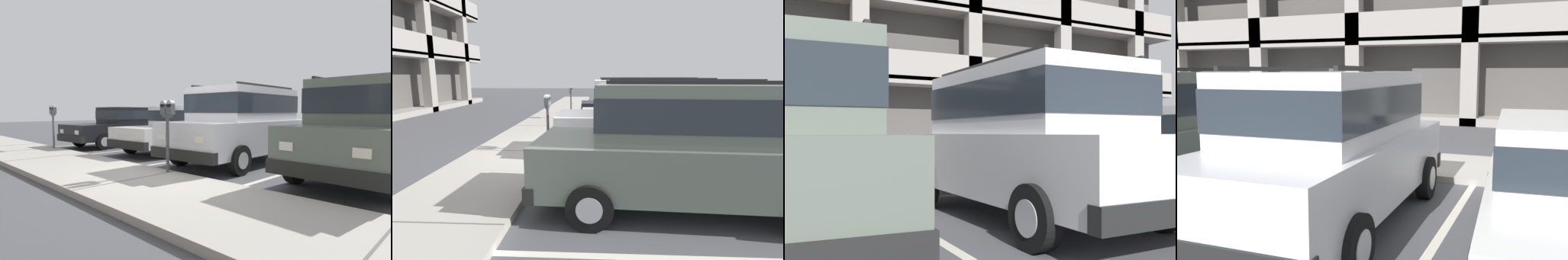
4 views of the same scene
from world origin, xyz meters
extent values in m
cube|color=#4C4C51|center=(0.00, 0.00, -0.05)|extent=(80.00, 80.00, 0.10)
cube|color=#ADA89E|center=(0.00, 1.30, 0.06)|extent=(40.00, 2.20, 0.12)
cube|color=#606060|center=(-4.00, 1.30, 0.12)|extent=(0.03, 2.16, 0.00)
cube|color=#606060|center=(0.00, 1.30, 0.12)|extent=(0.03, 2.16, 0.00)
cube|color=#606060|center=(4.00, 1.30, 0.12)|extent=(0.03, 2.16, 0.00)
cube|color=#606060|center=(8.00, 1.30, 0.12)|extent=(0.03, 2.16, 0.00)
cube|color=silver|center=(-1.49, -1.40, 0.00)|extent=(0.12, 4.80, 0.01)
cube|color=silver|center=(1.49, -1.40, 0.00)|extent=(0.12, 4.80, 0.01)
cube|color=silver|center=(4.48, -1.40, 0.00)|extent=(0.12, 4.80, 0.01)
cube|color=silver|center=(7.46, -1.40, 0.00)|extent=(0.12, 4.80, 0.01)
cube|color=silver|center=(0.04, -2.28, 0.73)|extent=(1.94, 4.74, 0.80)
cube|color=silver|center=(0.05, -2.33, 1.55)|extent=(1.68, 2.95, 0.84)
cube|color=#232B33|center=(0.05, -2.33, 1.57)|extent=(1.71, 2.97, 0.46)
cube|color=black|center=(-0.01, 0.03, 0.45)|extent=(1.88, 0.20, 0.24)
cube|color=black|center=(0.09, -4.59, 0.45)|extent=(1.88, 0.20, 0.24)
cube|color=silver|center=(0.56, 0.09, 0.81)|extent=(0.24, 0.04, 0.14)
cube|color=silver|center=(-0.58, 0.06, 0.81)|extent=(0.24, 0.04, 0.14)
cylinder|color=black|center=(0.91, -0.81, 0.33)|extent=(0.21, 0.66, 0.66)
cylinder|color=#B2B2B7|center=(0.91, -0.81, 0.33)|extent=(0.23, 0.37, 0.36)
cylinder|color=black|center=(-0.89, -0.85, 0.33)|extent=(0.21, 0.66, 0.66)
cylinder|color=#B2B2B7|center=(-0.89, -0.85, 0.33)|extent=(0.23, 0.37, 0.36)
cylinder|color=black|center=(0.98, -3.72, 0.33)|extent=(0.21, 0.66, 0.66)
cylinder|color=#B2B2B7|center=(0.98, -3.72, 0.33)|extent=(0.23, 0.37, 0.36)
cylinder|color=black|center=(-0.83, -3.76, 0.33)|extent=(0.21, 0.66, 0.66)
cylinder|color=#B2B2B7|center=(-0.83, -3.76, 0.33)|extent=(0.23, 0.37, 0.36)
cube|color=black|center=(0.73, -2.32, 2.01)|extent=(0.11, 2.62, 0.05)
cube|color=black|center=(-0.64, -2.35, 2.01)|extent=(0.11, 2.62, 0.05)
cube|color=#5B665B|center=(-3.05, -2.43, 0.73)|extent=(2.10, 4.79, 0.80)
cube|color=#5B665B|center=(-3.05, -2.48, 1.55)|extent=(1.78, 3.00, 0.84)
cube|color=#232B33|center=(-3.05, -2.48, 1.57)|extent=(1.80, 3.02, 0.46)
cube|color=black|center=(-2.92, -0.12, 0.45)|extent=(1.88, 0.26, 0.24)
cube|color=silver|center=(-2.35, -0.10, 0.81)|extent=(0.24, 0.04, 0.14)
cube|color=silver|center=(-3.49, -0.04, 0.81)|extent=(0.24, 0.04, 0.14)
cylinder|color=black|center=(-2.07, -1.02, 0.33)|extent=(0.24, 0.67, 0.66)
cylinder|color=#B2B2B7|center=(-2.07, -1.02, 0.33)|extent=(0.24, 0.37, 0.36)
cylinder|color=black|center=(-2.23, -3.93, 0.33)|extent=(0.24, 0.67, 0.66)
cylinder|color=#B2B2B7|center=(-2.23, -3.93, 0.33)|extent=(0.24, 0.37, 0.36)
cube|color=black|center=(-2.36, -2.52, 2.01)|extent=(0.19, 2.62, 0.05)
cube|color=silver|center=(2.91, -2.57, 0.60)|extent=(1.99, 4.51, 0.60)
cube|color=silver|center=(2.93, -2.87, 1.22)|extent=(1.63, 2.08, 0.64)
cube|color=#232B33|center=(2.93, -2.87, 1.24)|extent=(1.65, 2.10, 0.35)
cube|color=black|center=(2.76, -0.42, 0.42)|extent=(1.74, 0.28, 0.24)
cube|color=black|center=(3.06, -4.73, 0.42)|extent=(1.74, 0.28, 0.24)
cube|color=silver|center=(3.29, -0.33, 0.66)|extent=(0.24, 0.05, 0.14)
cube|color=silver|center=(2.24, -0.40, 0.66)|extent=(0.24, 0.05, 0.14)
cylinder|color=black|center=(3.65, -1.15, 0.30)|extent=(0.20, 0.61, 0.60)
cylinder|color=#B2B2B7|center=(3.65, -1.15, 0.30)|extent=(0.20, 0.34, 0.33)
cylinder|color=black|center=(1.99, -1.27, 0.30)|extent=(0.20, 0.61, 0.60)
cylinder|color=#B2B2B7|center=(1.99, -1.27, 0.30)|extent=(0.20, 0.34, 0.33)
cylinder|color=black|center=(3.83, -3.88, 0.30)|extent=(0.20, 0.61, 0.60)
cylinder|color=#B2B2B7|center=(3.83, -3.88, 0.30)|extent=(0.20, 0.34, 0.33)
cylinder|color=black|center=(2.17, -3.99, 0.30)|extent=(0.20, 0.61, 0.60)
cylinder|color=#B2B2B7|center=(2.17, -3.99, 0.30)|extent=(0.20, 0.34, 0.33)
cube|color=black|center=(6.05, -2.32, 0.60)|extent=(1.99, 4.50, 0.60)
cube|color=black|center=(6.07, -2.62, 1.22)|extent=(1.63, 2.08, 0.64)
cube|color=#232B33|center=(6.07, -2.62, 1.24)|extent=(1.65, 2.10, 0.35)
cube|color=black|center=(5.90, -0.16, 0.42)|extent=(1.74, 0.28, 0.24)
cube|color=black|center=(6.19, -4.47, 0.42)|extent=(1.74, 0.28, 0.24)
cube|color=silver|center=(6.43, -0.08, 0.66)|extent=(0.24, 0.05, 0.14)
cube|color=silver|center=(5.37, -0.15, 0.66)|extent=(0.24, 0.05, 0.14)
cylinder|color=black|center=(6.79, -0.90, 0.30)|extent=(0.20, 0.61, 0.60)
cylinder|color=#B2B2B7|center=(6.79, -0.90, 0.30)|extent=(0.20, 0.34, 0.33)
cylinder|color=black|center=(5.13, -1.01, 0.30)|extent=(0.20, 0.61, 0.60)
cylinder|color=#B2B2B7|center=(5.13, -1.01, 0.30)|extent=(0.20, 0.34, 0.33)
cylinder|color=black|center=(6.97, -3.62, 0.30)|extent=(0.20, 0.61, 0.60)
cylinder|color=#B2B2B7|center=(6.97, -3.62, 0.30)|extent=(0.20, 0.34, 0.33)
cylinder|color=black|center=(5.31, -3.73, 0.30)|extent=(0.20, 0.61, 0.60)
cylinder|color=#B2B2B7|center=(5.31, -3.73, 0.30)|extent=(0.20, 0.34, 0.33)
cylinder|color=#47474C|center=(0.06, 0.35, 0.68)|extent=(0.07, 0.07, 1.12)
cube|color=#47474C|center=(0.06, 0.35, 1.27)|extent=(0.28, 0.06, 0.06)
cube|color=#424447|center=(-0.04, 0.35, 1.41)|extent=(0.15, 0.11, 0.22)
cylinder|color=#8C99A3|center=(-0.04, 0.35, 1.52)|extent=(0.15, 0.11, 0.15)
cube|color=#B7B293|center=(-0.04, 0.29, 1.38)|extent=(0.08, 0.01, 0.08)
cube|color=#424447|center=(0.16, 0.35, 1.41)|extent=(0.15, 0.11, 0.22)
cylinder|color=#8C99A3|center=(0.16, 0.35, 1.52)|extent=(0.15, 0.11, 0.15)
cube|color=#B7B293|center=(0.16, 0.29, 1.38)|extent=(0.08, 0.01, 0.08)
cylinder|color=#595B60|center=(6.03, 0.37, 0.67)|extent=(0.07, 0.07, 1.11)
cube|color=#595B60|center=(6.03, 0.37, 1.26)|extent=(0.28, 0.06, 0.06)
cube|color=#515459|center=(5.93, 0.37, 1.40)|extent=(0.15, 0.11, 0.22)
cylinder|color=#8C99A3|center=(5.93, 0.37, 1.51)|extent=(0.15, 0.11, 0.15)
cube|color=#B7B293|center=(5.93, 0.31, 1.36)|extent=(0.08, 0.01, 0.08)
cube|color=#515459|center=(6.13, 0.37, 1.40)|extent=(0.15, 0.11, 0.22)
cylinder|color=#8C99A3|center=(6.13, 0.37, 1.51)|extent=(0.15, 0.11, 0.15)
cube|color=#B7B293|center=(6.13, 0.31, 1.36)|extent=(0.08, 0.01, 0.08)
camera|label=1|loc=(-4.71, 4.43, 1.37)|focal=28.00mm
camera|label=2|loc=(-7.74, -1.09, 2.11)|focal=28.00mm
camera|label=3|loc=(-3.18, -7.25, 1.15)|focal=40.00mm
camera|label=4|loc=(2.59, -7.30, 1.98)|focal=40.00mm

